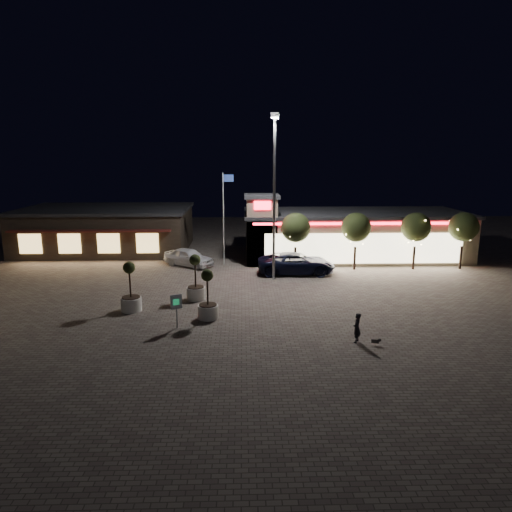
{
  "coord_description": "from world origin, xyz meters",
  "views": [
    {
      "loc": [
        -0.36,
        -25.93,
        9.31
      ],
      "look_at": [
        0.59,
        6.0,
        2.3
      ],
      "focal_mm": 32.0,
      "sensor_mm": 36.0,
      "label": 1
    }
  ],
  "objects_px": {
    "white_sedan": "(189,257)",
    "planter_left": "(131,296)",
    "planter_mid": "(208,303)",
    "valet_sign": "(176,305)",
    "pickup_truck": "(296,263)",
    "pedestrian": "(357,328)"
  },
  "relations": [
    {
      "from": "white_sedan",
      "to": "pedestrian",
      "type": "height_order",
      "value": "white_sedan"
    },
    {
      "from": "pickup_truck",
      "to": "planter_mid",
      "type": "distance_m",
      "value": 12.08
    },
    {
      "from": "pedestrian",
      "to": "planter_mid",
      "type": "relative_size",
      "value": 0.52
    },
    {
      "from": "pedestrian",
      "to": "valet_sign",
      "type": "relative_size",
      "value": 0.8
    },
    {
      "from": "pickup_truck",
      "to": "pedestrian",
      "type": "xyz_separation_m",
      "value": [
        1.47,
        -14.0,
        -0.09
      ]
    },
    {
      "from": "white_sedan",
      "to": "planter_left",
      "type": "height_order",
      "value": "planter_left"
    },
    {
      "from": "white_sedan",
      "to": "valet_sign",
      "type": "height_order",
      "value": "valet_sign"
    },
    {
      "from": "planter_mid",
      "to": "valet_sign",
      "type": "relative_size",
      "value": 1.54
    },
    {
      "from": "white_sedan",
      "to": "planter_left",
      "type": "xyz_separation_m",
      "value": [
        -2.18,
        -11.67,
        0.18
      ]
    },
    {
      "from": "pedestrian",
      "to": "valet_sign",
      "type": "bearing_deg",
      "value": -76.16
    },
    {
      "from": "pedestrian",
      "to": "planter_left",
      "type": "xyz_separation_m",
      "value": [
        -12.65,
        5.23,
        0.19
      ]
    },
    {
      "from": "white_sedan",
      "to": "planter_left",
      "type": "relative_size",
      "value": 1.48
    },
    {
      "from": "white_sedan",
      "to": "valet_sign",
      "type": "xyz_separation_m",
      "value": [
        1.03,
        -14.64,
        0.56
      ]
    },
    {
      "from": "planter_left",
      "to": "white_sedan",
      "type": "bearing_deg",
      "value": 79.42
    },
    {
      "from": "planter_left",
      "to": "valet_sign",
      "type": "xyz_separation_m",
      "value": [
        3.21,
        -2.97,
        0.38
      ]
    },
    {
      "from": "white_sedan",
      "to": "planter_mid",
      "type": "xyz_separation_m",
      "value": [
        2.64,
        -13.17,
        0.13
      ]
    },
    {
      "from": "white_sedan",
      "to": "planter_mid",
      "type": "distance_m",
      "value": 13.43
    },
    {
      "from": "planter_left",
      "to": "valet_sign",
      "type": "distance_m",
      "value": 4.39
    },
    {
      "from": "valet_sign",
      "to": "planter_left",
      "type": "bearing_deg",
      "value": 137.27
    },
    {
      "from": "pickup_truck",
      "to": "valet_sign",
      "type": "bearing_deg",
      "value": 146.75
    },
    {
      "from": "pedestrian",
      "to": "planter_left",
      "type": "bearing_deg",
      "value": -85.13
    },
    {
      "from": "pickup_truck",
      "to": "planter_left",
      "type": "height_order",
      "value": "planter_left"
    }
  ]
}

